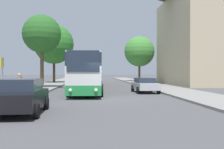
{
  "coord_description": "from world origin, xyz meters",
  "views": [
    {
      "loc": [
        -0.96,
        -18.29,
        1.91
      ],
      "look_at": [
        1.13,
        9.89,
        1.6
      ],
      "focal_mm": 42.0,
      "sensor_mm": 36.0,
      "label": 1
    }
  ],
  "objects_px": {
    "pedestrian_waiting_near": "(19,85)",
    "bus_front": "(87,73)",
    "bus_middle": "(88,73)",
    "tree_right_near": "(139,52)",
    "parked_car_left_curb": "(21,96)",
    "tree_left_far": "(42,34)",
    "parked_car_right_near": "(145,85)",
    "tree_left_near": "(54,44)",
    "bus_stop_sign": "(2,74)"
  },
  "relations": [
    {
      "from": "pedestrian_waiting_near",
      "to": "tree_left_near",
      "type": "bearing_deg",
      "value": -79.39
    },
    {
      "from": "bus_front",
      "to": "bus_middle",
      "type": "xyz_separation_m",
      "value": [
        -0.11,
        12.96,
        -0.07
      ]
    },
    {
      "from": "bus_middle",
      "to": "bus_stop_sign",
      "type": "bearing_deg",
      "value": -103.9
    },
    {
      "from": "bus_front",
      "to": "tree_left_near",
      "type": "height_order",
      "value": "tree_left_near"
    },
    {
      "from": "parked_car_left_curb",
      "to": "bus_stop_sign",
      "type": "distance_m",
      "value": 4.53
    },
    {
      "from": "pedestrian_waiting_near",
      "to": "bus_front",
      "type": "bearing_deg",
      "value": -128.55
    },
    {
      "from": "parked_car_left_curb",
      "to": "tree_left_near",
      "type": "xyz_separation_m",
      "value": [
        -3.05,
        31.29,
        5.58
      ]
    },
    {
      "from": "bus_middle",
      "to": "tree_left_near",
      "type": "height_order",
      "value": "tree_left_near"
    },
    {
      "from": "bus_front",
      "to": "bus_stop_sign",
      "type": "xyz_separation_m",
      "value": [
        -4.83,
        -6.95,
        -0.01
      ]
    },
    {
      "from": "bus_middle",
      "to": "tree_left_near",
      "type": "relative_size",
      "value": 1.21
    },
    {
      "from": "parked_car_right_near",
      "to": "tree_left_near",
      "type": "bearing_deg",
      "value": -62.49
    },
    {
      "from": "parked_car_left_curb",
      "to": "tree_left_near",
      "type": "distance_m",
      "value": 31.93
    },
    {
      "from": "bus_stop_sign",
      "to": "pedestrian_waiting_near",
      "type": "xyz_separation_m",
      "value": [
        0.27,
        2.6,
        -0.81
      ]
    },
    {
      "from": "pedestrian_waiting_near",
      "to": "bus_stop_sign",
      "type": "bearing_deg",
      "value": 91.77
    },
    {
      "from": "pedestrian_waiting_near",
      "to": "tree_left_near",
      "type": "distance_m",
      "value": 25.41
    },
    {
      "from": "parked_car_left_curb",
      "to": "tree_left_far",
      "type": "relative_size",
      "value": 0.53
    },
    {
      "from": "parked_car_right_near",
      "to": "tree_left_near",
      "type": "distance_m",
      "value": 23.36
    },
    {
      "from": "bus_middle",
      "to": "parked_car_left_curb",
      "type": "distance_m",
      "value": 23.96
    },
    {
      "from": "bus_middle",
      "to": "pedestrian_waiting_near",
      "type": "relative_size",
      "value": 6.99
    },
    {
      "from": "parked_car_left_curb",
      "to": "pedestrian_waiting_near",
      "type": "relative_size",
      "value": 2.63
    },
    {
      "from": "tree_left_far",
      "to": "tree_left_near",
      "type": "bearing_deg",
      "value": 92.55
    },
    {
      "from": "bus_middle",
      "to": "bus_stop_sign",
      "type": "xyz_separation_m",
      "value": [
        -4.72,
        -19.9,
        0.06
      ]
    },
    {
      "from": "bus_front",
      "to": "tree_left_far",
      "type": "relative_size",
      "value": 1.31
    },
    {
      "from": "bus_front",
      "to": "pedestrian_waiting_near",
      "type": "height_order",
      "value": "bus_front"
    },
    {
      "from": "tree_left_near",
      "to": "tree_right_near",
      "type": "relative_size",
      "value": 1.13
    },
    {
      "from": "bus_stop_sign",
      "to": "tree_left_far",
      "type": "height_order",
      "value": "tree_left_far"
    },
    {
      "from": "bus_front",
      "to": "tree_left_near",
      "type": "relative_size",
      "value": 1.13
    },
    {
      "from": "parked_car_right_near",
      "to": "tree_right_near",
      "type": "xyz_separation_m",
      "value": [
        3.96,
        24.82,
        4.96
      ]
    },
    {
      "from": "parked_car_left_curb",
      "to": "bus_stop_sign",
      "type": "relative_size",
      "value": 1.64
    },
    {
      "from": "parked_car_left_curb",
      "to": "tree_right_near",
      "type": "distance_m",
      "value": 38.56
    },
    {
      "from": "tree_left_far",
      "to": "tree_right_near",
      "type": "height_order",
      "value": "tree_right_near"
    },
    {
      "from": "parked_car_right_near",
      "to": "tree_left_far",
      "type": "xyz_separation_m",
      "value": [
        -10.46,
        6.46,
        5.42
      ]
    },
    {
      "from": "bus_stop_sign",
      "to": "tree_left_near",
      "type": "distance_m",
      "value": 27.79
    },
    {
      "from": "parked_car_left_curb",
      "to": "pedestrian_waiting_near",
      "type": "bearing_deg",
      "value": 104.29
    },
    {
      "from": "bus_stop_sign",
      "to": "pedestrian_waiting_near",
      "type": "bearing_deg",
      "value": 84.0
    },
    {
      "from": "parked_car_left_curb",
      "to": "tree_left_far",
      "type": "xyz_separation_m",
      "value": [
        -2.46,
        17.97,
        5.32
      ]
    },
    {
      "from": "bus_stop_sign",
      "to": "pedestrian_waiting_near",
      "type": "relative_size",
      "value": 1.6
    },
    {
      "from": "bus_middle",
      "to": "tree_right_near",
      "type": "bearing_deg",
      "value": 52.77
    },
    {
      "from": "parked_car_right_near",
      "to": "tree_left_far",
      "type": "bearing_deg",
      "value": -33.39
    },
    {
      "from": "bus_middle",
      "to": "bus_stop_sign",
      "type": "relative_size",
      "value": 4.35
    },
    {
      "from": "tree_left_near",
      "to": "tree_left_far",
      "type": "relative_size",
      "value": 1.16
    },
    {
      "from": "parked_car_left_curb",
      "to": "tree_left_near",
      "type": "height_order",
      "value": "tree_left_near"
    },
    {
      "from": "bus_front",
      "to": "tree_left_near",
      "type": "xyz_separation_m",
      "value": [
        -5.78,
        20.45,
        4.6
      ]
    },
    {
      "from": "bus_middle",
      "to": "pedestrian_waiting_near",
      "type": "distance_m",
      "value": 17.88
    },
    {
      "from": "tree_left_near",
      "to": "pedestrian_waiting_near",
      "type": "bearing_deg",
      "value": -87.16
    },
    {
      "from": "bus_front",
      "to": "parked_car_right_near",
      "type": "xyz_separation_m",
      "value": [
        5.27,
        0.67,
        -1.08
      ]
    },
    {
      "from": "parked_car_right_near",
      "to": "tree_left_far",
      "type": "relative_size",
      "value": 0.51
    },
    {
      "from": "bus_front",
      "to": "pedestrian_waiting_near",
      "type": "xyz_separation_m",
      "value": [
        -4.55,
        -4.35,
        -0.82
      ]
    },
    {
      "from": "tree_right_near",
      "to": "tree_left_far",
      "type": "bearing_deg",
      "value": -128.14
    },
    {
      "from": "bus_front",
      "to": "bus_middle",
      "type": "relative_size",
      "value": 0.93
    }
  ]
}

